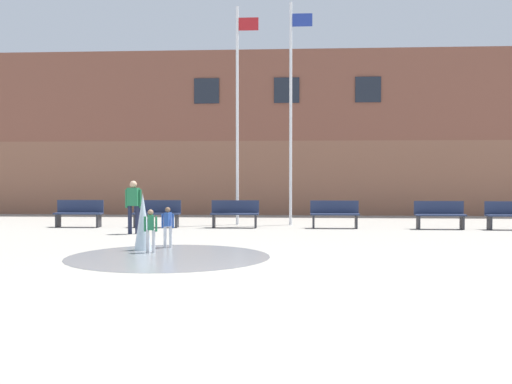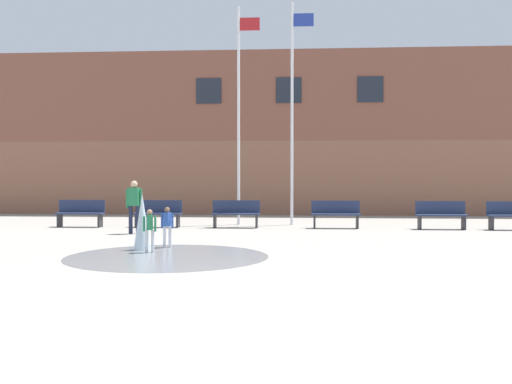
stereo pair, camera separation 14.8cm
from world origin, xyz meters
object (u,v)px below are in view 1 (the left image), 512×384
(flagpole_right, at_px, (292,107))
(adult_in_red, at_px, (133,203))
(child_with_pink_shirt, at_px, (151,227))
(park_bench_left_of_flagpoles, at_px, (157,213))
(child_in_fountain, at_px, (168,224))
(park_bench_center, at_px, (335,214))
(park_bench_far_left, at_px, (79,213))
(park_bench_near_trashcan, at_px, (440,214))
(park_bench_under_left_flagpole, at_px, (235,213))
(flagpole_left, at_px, (238,109))
(park_bench_far_right, at_px, (511,215))

(flagpole_right, bearing_deg, adult_in_red, -143.11)
(flagpole_right, bearing_deg, child_with_pink_shirt, -112.08)
(adult_in_red, bearing_deg, flagpole_right, 48.93)
(park_bench_left_of_flagpoles, bearing_deg, child_in_fountain, -74.34)
(child_with_pink_shirt, relative_size, flagpole_right, 0.13)
(park_bench_center, bearing_deg, park_bench_far_left, -179.23)
(park_bench_near_trashcan, bearing_deg, child_with_pink_shirt, -141.24)
(adult_in_red, distance_m, flagpole_right, 6.70)
(park_bench_far_left, distance_m, adult_in_red, 3.31)
(child_in_fountain, height_order, flagpole_right, flagpole_right)
(park_bench_under_left_flagpole, relative_size, park_bench_center, 1.00)
(park_bench_near_trashcan, bearing_deg, park_bench_far_left, 179.91)
(park_bench_left_of_flagpoles, bearing_deg, flagpole_right, 15.86)
(park_bench_left_of_flagpoles, distance_m, flagpole_left, 4.65)
(park_bench_far_right, bearing_deg, flagpole_left, 170.75)
(park_bench_left_of_flagpoles, relative_size, park_bench_far_right, 1.00)
(adult_in_red, height_order, flagpole_right, flagpole_right)
(park_bench_center, xyz_separation_m, child_with_pink_shirt, (-4.59, -6.54, 0.10))
(park_bench_left_of_flagpoles, relative_size, adult_in_red, 1.01)
(park_bench_far_left, height_order, park_bench_left_of_flagpoles, same)
(park_bench_far_right, distance_m, child_in_fountain, 11.38)
(park_bench_left_of_flagpoles, xyz_separation_m, child_in_fountain, (1.55, -5.54, 0.10))
(child_with_pink_shirt, xyz_separation_m, flagpole_left, (1.27, 7.79, 3.51))
(park_bench_far_left, bearing_deg, park_bench_far_right, -0.39)
(park_bench_left_of_flagpoles, height_order, park_bench_far_right, same)
(child_in_fountain, height_order, flagpole_left, flagpole_left)
(child_with_pink_shirt, bearing_deg, park_bench_near_trashcan, -72.03)
(park_bench_under_left_flagpole, bearing_deg, park_bench_left_of_flagpoles, -179.27)
(park_bench_far_left, height_order, park_bench_near_trashcan, same)
(child_in_fountain, bearing_deg, park_bench_under_left_flagpole, 0.45)
(park_bench_far_left, relative_size, park_bench_under_left_flagpole, 1.00)
(park_bench_left_of_flagpoles, xyz_separation_m, adult_in_red, (-0.18, -2.25, 0.45))
(park_bench_near_trashcan, xyz_separation_m, flagpole_left, (-6.71, 1.38, 3.61))
(child_in_fountain, xyz_separation_m, flagpole_left, (1.08, 6.83, 3.51))
(park_bench_center, distance_m, flagpole_right, 4.13)
(park_bench_far_left, distance_m, child_with_pink_shirt, 7.57)
(adult_in_red, height_order, flagpole_left, flagpole_left)
(park_bench_center, relative_size, adult_in_red, 1.01)
(park_bench_left_of_flagpoles, relative_size, park_bench_center, 1.00)
(park_bench_left_of_flagpoles, distance_m, child_with_pink_shirt, 6.64)
(park_bench_far_left, bearing_deg, flagpole_right, 10.76)
(park_bench_far_left, xyz_separation_m, park_bench_near_trashcan, (11.98, -0.02, 0.00))
(park_bench_left_of_flagpoles, relative_size, child_with_pink_shirt, 1.62)
(park_bench_far_right, relative_size, flagpole_left, 0.21)
(park_bench_left_of_flagpoles, height_order, park_bench_near_trashcan, same)
(park_bench_far_right, bearing_deg, park_bench_under_left_flagpole, 178.68)
(adult_in_red, bearing_deg, park_bench_far_right, 22.04)
(park_bench_left_of_flagpoles, bearing_deg, child_with_pink_shirt, -78.15)
(park_bench_far_left, bearing_deg, park_bench_near_trashcan, -0.09)
(park_bench_center, xyz_separation_m, child_in_fountain, (-4.40, -5.58, 0.10))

